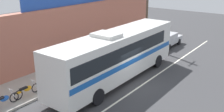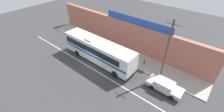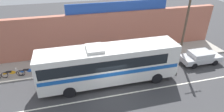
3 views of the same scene
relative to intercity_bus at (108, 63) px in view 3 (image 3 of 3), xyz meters
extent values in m
plane|color=#3A3A3D|center=(0.00, -1.17, -2.07)|extent=(70.00, 70.00, 0.00)
cube|color=#A8A399|center=(0.00, 4.03, -2.00)|extent=(30.00, 3.60, 0.14)
cube|color=#B26651|center=(0.00, 6.18, 0.33)|extent=(30.00, 0.70, 4.80)
cube|color=#234CAD|center=(2.64, 6.18, 3.28)|extent=(11.61, 0.12, 1.10)
cube|color=silver|center=(0.00, -1.97, -2.06)|extent=(30.00, 0.14, 0.01)
cube|color=silver|center=(0.09, 0.00, -0.07)|extent=(12.27, 2.52, 3.10)
cube|color=black|center=(-0.40, 0.00, 0.48)|extent=(10.79, 2.54, 0.96)
cube|color=#1956B2|center=(0.09, 0.00, -0.37)|extent=(12.02, 2.53, 0.36)
cube|color=black|center=(6.19, 0.00, 0.38)|extent=(0.04, 2.27, 1.40)
cube|color=black|center=(6.18, 0.00, -1.44)|extent=(0.12, 2.52, 0.36)
cube|color=silver|center=(-1.14, 0.00, 1.60)|extent=(1.40, 1.76, 0.24)
cylinder|color=black|center=(4.26, 1.17, -1.55)|extent=(1.04, 0.32, 1.04)
cylinder|color=black|center=(4.26, -1.17, -1.55)|extent=(1.04, 0.32, 1.04)
cylinder|color=black|center=(-3.59, 1.17, -1.55)|extent=(1.04, 0.32, 1.04)
cylinder|color=black|center=(-3.59, -1.17, -1.55)|extent=(1.04, 0.32, 1.04)
cube|color=#B7BABF|center=(10.43, 0.91, -1.46)|extent=(4.34, 1.80, 0.56)
cube|color=#B7BABF|center=(10.33, 0.91, -0.94)|extent=(2.26, 1.62, 0.48)
cube|color=black|center=(11.17, 0.91, -0.97)|extent=(0.21, 1.51, 0.34)
cylinder|color=black|center=(11.69, 1.76, -1.76)|extent=(0.62, 0.20, 0.62)
cylinder|color=black|center=(11.69, 0.06, -1.76)|extent=(0.62, 0.20, 0.62)
cylinder|color=black|center=(9.17, 1.76, -1.76)|extent=(0.62, 0.20, 0.62)
cylinder|color=black|center=(9.17, 0.06, -1.76)|extent=(0.62, 0.20, 0.62)
cylinder|color=brown|center=(9.07, 2.66, 2.23)|extent=(0.22, 0.22, 8.31)
torus|color=black|center=(-4.94, 2.93, -1.62)|extent=(0.62, 0.06, 0.62)
torus|color=black|center=(-6.23, 2.93, -1.62)|extent=(0.62, 0.06, 0.62)
cylinder|color=silver|center=(-5.02, 2.93, -1.32)|extent=(0.34, 0.04, 0.65)
cylinder|color=silver|center=(-5.12, 2.93, -1.00)|extent=(0.03, 0.56, 0.03)
ellipsoid|color=orange|center=(-5.52, 2.93, -1.44)|extent=(0.56, 0.22, 0.34)
cube|color=black|center=(-5.82, 2.93, -1.32)|extent=(0.52, 0.20, 0.10)
ellipsoid|color=orange|center=(-6.17, 2.93, -1.48)|extent=(0.36, 0.14, 0.16)
torus|color=black|center=(-6.55, 2.89, -1.62)|extent=(0.62, 0.06, 0.62)
torus|color=black|center=(-7.89, 2.89, -1.62)|extent=(0.62, 0.06, 0.62)
cylinder|color=silver|center=(-6.63, 2.89, -1.32)|extent=(0.34, 0.04, 0.65)
cylinder|color=silver|center=(-6.73, 2.89, -1.00)|extent=(0.03, 0.56, 0.03)
ellipsoid|color=#1E51B2|center=(-7.15, 2.89, -1.44)|extent=(0.56, 0.22, 0.34)
cube|color=black|center=(-7.46, 2.89, -1.32)|extent=(0.52, 0.20, 0.10)
ellipsoid|color=#1E51B2|center=(-7.83, 2.89, -1.48)|extent=(0.36, 0.14, 0.16)
torus|color=black|center=(-8.07, 2.91, -1.62)|extent=(0.62, 0.06, 0.62)
torus|color=black|center=(-9.40, 2.91, -1.62)|extent=(0.62, 0.06, 0.62)
cylinder|color=silver|center=(-8.15, 2.91, -1.32)|extent=(0.34, 0.04, 0.65)
cylinder|color=silver|center=(-8.25, 2.91, -1.00)|extent=(0.03, 0.56, 0.03)
ellipsoid|color=orange|center=(-8.67, 2.91, -1.44)|extent=(0.56, 0.22, 0.34)
cube|color=black|center=(-8.98, 2.91, -1.32)|extent=(0.52, 0.20, 0.10)
ellipsoid|color=orange|center=(-9.34, 2.91, -1.48)|extent=(0.36, 0.14, 0.16)
cylinder|color=brown|center=(-0.02, 3.51, -1.53)|extent=(0.13, 0.13, 0.79)
cylinder|color=brown|center=(-0.02, 3.33, -1.53)|extent=(0.13, 0.13, 0.79)
cylinder|color=white|center=(-0.02, 3.42, -0.84)|extent=(0.30, 0.30, 0.59)
sphere|color=tan|center=(-0.02, 3.42, -0.41)|extent=(0.21, 0.21, 0.21)
cylinder|color=white|center=(-0.02, 3.62, -0.81)|extent=(0.08, 0.08, 0.54)
cylinder|color=white|center=(-0.02, 3.22, -0.81)|extent=(0.08, 0.08, 0.54)
cylinder|color=navy|center=(5.93, 3.90, -1.52)|extent=(0.13, 0.13, 0.82)
cylinder|color=navy|center=(5.93, 3.72, -1.52)|extent=(0.13, 0.13, 0.82)
cylinder|color=gold|center=(5.93, 3.81, -0.80)|extent=(0.30, 0.30, 0.61)
sphere|color=tan|center=(5.93, 3.81, -0.35)|extent=(0.22, 0.22, 0.22)
cylinder|color=gold|center=(5.93, 4.01, -0.77)|extent=(0.08, 0.08, 0.56)
cylinder|color=gold|center=(5.93, 3.61, -0.77)|extent=(0.08, 0.08, 0.56)
camera|label=1|loc=(-14.29, -10.20, 5.77)|focal=41.59mm
camera|label=2|loc=(13.66, -13.09, 12.38)|focal=24.12mm
camera|label=3|loc=(-3.17, -13.64, 8.51)|focal=29.87mm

